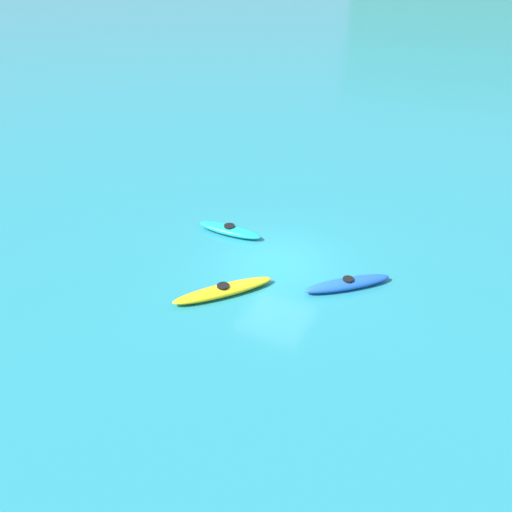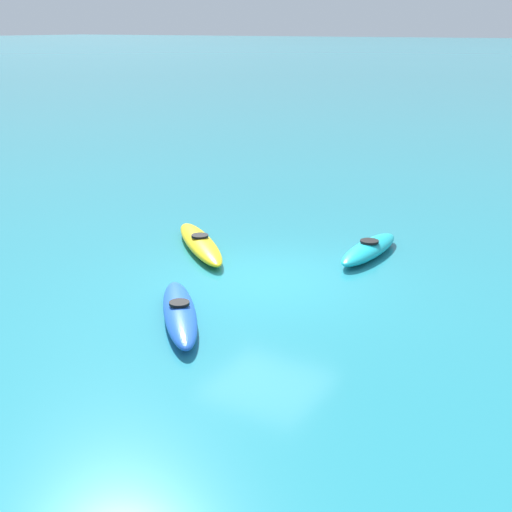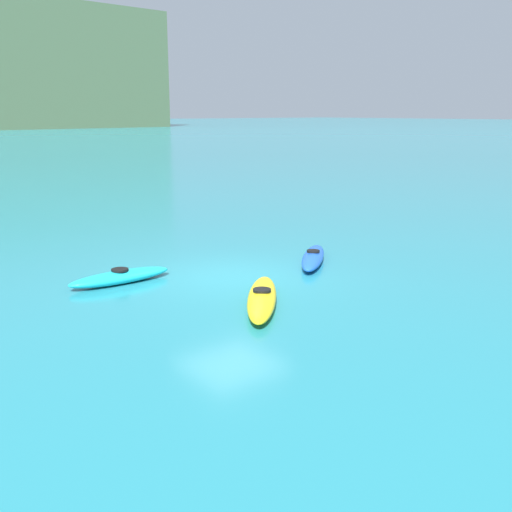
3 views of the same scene
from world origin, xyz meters
The scene contains 4 objects.
ground_plane centered at (0.00, 0.00, 0.00)m, with size 600.00×600.00×0.00m, color teal.
kayak_blue centered at (2.66, -0.28, 0.16)m, with size 2.66×2.43×0.37m.
kayak_cyan centered at (-2.53, 1.20, 0.16)m, with size 2.67×0.69×0.37m.
kayak_yellow centered at (-0.89, -2.37, 0.16)m, with size 2.73×2.96×0.37m.
Camera 1 is at (5.84, -14.17, 10.24)m, focal length 36.40 mm.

